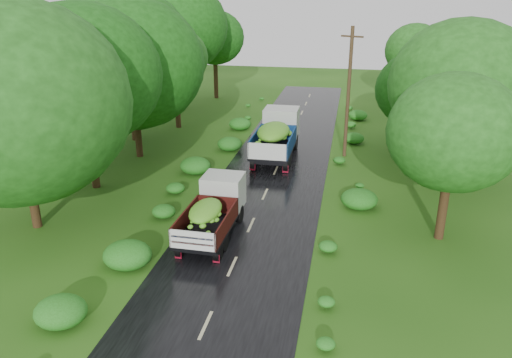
# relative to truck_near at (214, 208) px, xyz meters

# --- Properties ---
(ground) EXTENTS (120.00, 120.00, 0.00)m
(ground) POSITION_rel_truck_near_xyz_m (1.53, -6.74, -1.34)
(ground) COLOR #1C460F
(ground) RESTS_ON ground
(road) EXTENTS (6.50, 80.00, 0.02)m
(road) POSITION_rel_truck_near_xyz_m (1.53, -1.74, -1.33)
(road) COLOR black
(road) RESTS_ON ground
(road_lines) EXTENTS (0.12, 69.60, 0.00)m
(road_lines) POSITION_rel_truck_near_xyz_m (1.53, -0.74, -1.32)
(road_lines) COLOR #BFB78C
(road_lines) RESTS_ON road
(truck_near) EXTENTS (2.11, 5.69, 2.38)m
(truck_near) POSITION_rel_truck_near_xyz_m (0.00, 0.00, 0.00)
(truck_near) COLOR black
(truck_near) RESTS_ON ground
(truck_far) EXTENTS (2.52, 7.01, 2.95)m
(truck_far) POSITION_rel_truck_near_xyz_m (1.15, 12.10, 0.32)
(truck_far) COLOR black
(truck_far) RESTS_ON ground
(utility_pole) EXTENTS (1.45, 0.70, 8.73)m
(utility_pole) POSITION_rel_truck_near_xyz_m (5.78, 13.17, 3.15)
(utility_pole) COLOR #382616
(utility_pole) RESTS_ON ground
(trees_left) EXTENTS (6.32, 35.17, 9.55)m
(trees_left) POSITION_rel_truck_near_xyz_m (-8.97, 12.58, 5.18)
(trees_left) COLOR black
(trees_left) RESTS_ON ground
(trees_right) EXTENTS (5.14, 30.78, 7.82)m
(trees_right) POSITION_rel_truck_near_xyz_m (11.19, 12.66, 3.97)
(trees_right) COLOR black
(trees_right) RESTS_ON ground
(shrubs) EXTENTS (11.90, 44.00, 0.70)m
(shrubs) POSITION_rel_truck_near_xyz_m (1.53, 7.26, -0.99)
(shrubs) COLOR #236417
(shrubs) RESTS_ON ground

